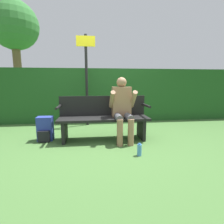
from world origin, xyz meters
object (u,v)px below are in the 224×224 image
at_px(parked_car, 147,88).
at_px(tree, 14,27).
at_px(signpost, 86,74).
at_px(park_bench, 104,117).
at_px(water_bottle, 139,150).
at_px(backpack, 45,129).
at_px(person_seated, 122,106).

bearing_deg(parked_car, tree, 128.10).
distance_m(signpost, tree, 5.25).
distance_m(park_bench, water_bottle, 1.09).
xyz_separation_m(water_bottle, signpost, (-0.83, 2.11, 1.26)).
bearing_deg(backpack, person_seated, -5.62).
xyz_separation_m(person_seated, water_bottle, (0.13, -0.79, -0.58)).
distance_m(backpack, signpost, 1.81).
height_order(parked_car, tree, tree).
relative_size(water_bottle, tree, 0.04).
height_order(person_seated, tree, tree).
xyz_separation_m(backpack, parked_car, (5.55, 10.68, 0.42)).
bearing_deg(person_seated, tree, 126.74).
bearing_deg(water_bottle, parked_car, 71.39).
bearing_deg(tree, park_bench, -55.31).
height_order(park_bench, signpost, signpost).
xyz_separation_m(park_bench, person_seated, (0.36, -0.12, 0.23)).
relative_size(park_bench, tree, 0.39).
bearing_deg(parked_car, signpost, 155.01).
xyz_separation_m(park_bench, signpost, (-0.34, 1.20, 0.91)).
distance_m(water_bottle, tree, 7.76).
bearing_deg(tree, water_bottle, -56.26).
distance_m(park_bench, signpost, 1.54).
bearing_deg(signpost, park_bench, -74.10).
xyz_separation_m(backpack, water_bottle, (1.63, -0.94, -0.13)).
bearing_deg(parked_car, person_seated, 161.05).
height_order(water_bottle, tree, tree).
xyz_separation_m(person_seated, tree, (-3.76, 5.04, 2.76)).
bearing_deg(park_bench, water_bottle, -61.74).
distance_m(park_bench, backpack, 1.17).
relative_size(backpack, tree, 0.10).
distance_m(signpost, parked_car, 10.65).
bearing_deg(person_seated, water_bottle, -80.52).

